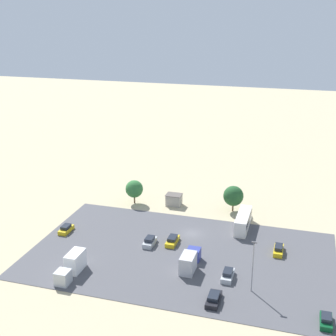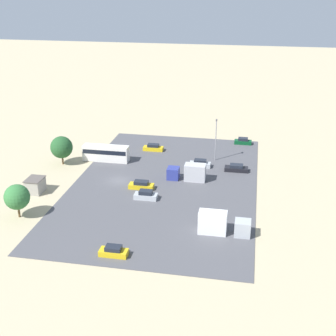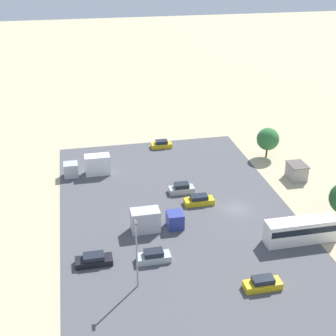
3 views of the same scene
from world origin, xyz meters
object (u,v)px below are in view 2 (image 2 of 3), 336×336
Objects in this scene: parked_car_3 at (236,168)px; shed_building at (35,185)px; bus at (106,153)px; parked_car_4 at (200,164)px; parked_car_0 at (153,148)px; parked_truck_0 at (221,224)px; parked_car_1 at (141,185)px; parked_car_2 at (243,141)px; parked_car_6 at (146,195)px; parked_car_5 at (114,251)px; parked_truck_1 at (189,173)px.

shed_building is at bearing -64.85° from parked_car_3.
parked_car_4 is at bearing 90.67° from bus.
parked_truck_0 is at bearing -152.13° from parked_car_0.
parked_car_1 is at bearing -55.40° from parked_car_3.
parked_car_2 is at bearing 177.60° from parked_truck_0.
parked_car_2 is 0.50× the size of parked_truck_0.
parked_car_0 reaches higher than parked_car_3.
parked_car_6 is (4.21, 1.85, 0.05)m from parked_car_1.
parked_car_0 is 0.96× the size of parked_car_3.
parked_car_5 is at bearing -1.08° from parked_car_6.
parked_car_4 is at bearing 167.25° from parked_car_5.
parked_car_1 is at bearing 124.32° from parked_truck_1.
parked_car_5 is at bearing -175.18° from parked_car_0.
parked_truck_1 reaches higher than parked_car_2.
parked_truck_0 reaches higher than parked_truck_1.
parked_car_2 is (-34.29, 36.97, -0.68)m from shed_building.
parked_car_0 is at bearing -123.69° from parked_car_4.
parked_car_5 is (52.25, -16.47, 0.00)m from parked_car_2.
parked_car_5 is (35.97, -8.14, -0.03)m from parked_car_4.
parked_car_2 is (-16.52, 28.91, -1.19)m from bus.
parked_car_5 is at bearing -12.75° from parked_car_4.
shed_building is 0.91× the size of parked_car_5.
parked_car_2 is at bearing 119.75° from bus.
bus is 2.09× the size of parked_car_3.
parked_truck_1 is at bearing -145.32° from parked_car_0.
parked_car_2 is 37.07m from parked_car_6.
parked_car_4 reaches higher than parked_car_0.
parked_truck_0 reaches higher than shed_building.
parked_car_5 is at bearing -176.29° from parked_car_1.
parked_truck_0 is (34.72, 18.36, 0.98)m from parked_car_0.
parked_car_0 is at bearing -114.49° from parked_car_3.
parked_car_2 is 43.16m from parked_truck_0.
parked_car_5 is 29.52m from parked_truck_1.
parked_car_0 is at bearing 147.03° from shed_building.
parked_car_6 is at bearing 92.49° from shed_building.
parked_car_2 is 0.91× the size of parked_car_4.
parked_car_0 is (-8.13, 8.74, -1.18)m from bus.
parked_car_1 is 1.14× the size of parked_car_5.
parked_truck_0 is at bearing 75.91° from shed_building.
parked_car_1 reaches higher than parked_car_2.
shed_building is 27.26m from parked_car_5.
parked_car_6 reaches higher than parked_car_5.
parked_car_5 is (17.96, 20.50, -0.68)m from shed_building.
bus reaches higher than parked_car_3.
shed_building is 19.69m from parked_car_1.
parked_car_1 is at bearing -176.29° from parked_car_5.
shed_building is 0.79× the size of parked_car_3.
shed_building is at bearing 147.03° from parked_car_0.
parked_car_1 is 10.06m from parked_truck_1.
parked_car_4 is 0.59× the size of parked_truck_1.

